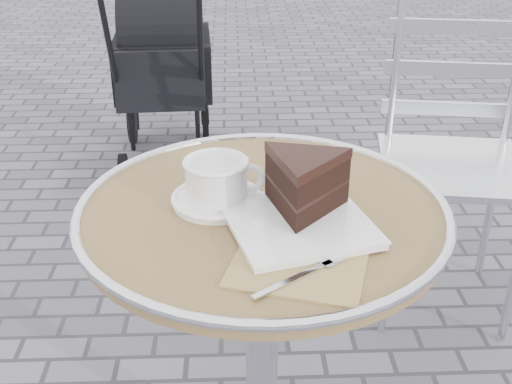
{
  "coord_description": "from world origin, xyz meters",
  "views": [
    {
      "loc": [
        -0.05,
        -1.07,
        1.32
      ],
      "look_at": [
        -0.01,
        -0.03,
        0.78
      ],
      "focal_mm": 45.0,
      "sensor_mm": 36.0,
      "label": 1
    }
  ],
  "objects_px": {
    "cafe_table": "(262,278)",
    "cake_plate_set": "(303,192)",
    "baby_stroller": "(164,75)",
    "cappuccino_set": "(218,184)",
    "bistro_chair": "(453,124)"
  },
  "relations": [
    {
      "from": "cafe_table",
      "to": "cake_plate_set",
      "type": "height_order",
      "value": "cake_plate_set"
    },
    {
      "from": "cafe_table",
      "to": "baby_stroller",
      "type": "relative_size",
      "value": 0.8
    },
    {
      "from": "cafe_table",
      "to": "cake_plate_set",
      "type": "relative_size",
      "value": 1.89
    },
    {
      "from": "cafe_table",
      "to": "cappuccino_set",
      "type": "height_order",
      "value": "cappuccino_set"
    },
    {
      "from": "cake_plate_set",
      "to": "bistro_chair",
      "type": "height_order",
      "value": "bistro_chair"
    },
    {
      "from": "cappuccino_set",
      "to": "baby_stroller",
      "type": "bearing_deg",
      "value": 93.77
    },
    {
      "from": "cake_plate_set",
      "to": "baby_stroller",
      "type": "relative_size",
      "value": 0.42
    },
    {
      "from": "cafe_table",
      "to": "bistro_chair",
      "type": "height_order",
      "value": "bistro_chair"
    },
    {
      "from": "cafe_table",
      "to": "bistro_chair",
      "type": "relative_size",
      "value": 0.77
    },
    {
      "from": "cake_plate_set",
      "to": "bistro_chair",
      "type": "xyz_separation_m",
      "value": [
        0.56,
        0.81,
        -0.2
      ]
    },
    {
      "from": "cappuccino_set",
      "to": "cafe_table",
      "type": "bearing_deg",
      "value": -18.47
    },
    {
      "from": "bistro_chair",
      "to": "baby_stroller",
      "type": "relative_size",
      "value": 1.03
    },
    {
      "from": "cafe_table",
      "to": "baby_stroller",
      "type": "distance_m",
      "value": 1.91
    },
    {
      "from": "cafe_table",
      "to": "baby_stroller",
      "type": "bearing_deg",
      "value": 101.38
    },
    {
      "from": "cake_plate_set",
      "to": "cafe_table",
      "type": "bearing_deg",
      "value": 125.18
    }
  ]
}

